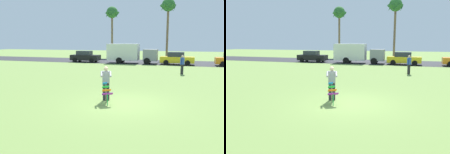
# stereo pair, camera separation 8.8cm
# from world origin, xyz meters

# --- Properties ---
(ground_plane) EXTENTS (120.00, 120.00, 0.00)m
(ground_plane) POSITION_xyz_m (0.00, 0.00, 0.00)
(ground_plane) COLOR olive
(road_strip) EXTENTS (120.00, 8.00, 0.01)m
(road_strip) POSITION_xyz_m (0.00, 22.34, 0.01)
(road_strip) COLOR #2D2D33
(road_strip) RESTS_ON ground
(person_kite_flyer) EXTENTS (0.69, 0.76, 1.73)m
(person_kite_flyer) POSITION_xyz_m (-0.93, 0.32, 0.95)
(person_kite_flyer) COLOR #26262B
(person_kite_flyer) RESTS_ON ground
(kite_held) EXTENTS (0.65, 0.73, 1.03)m
(kite_held) POSITION_xyz_m (-0.65, -0.42, 0.67)
(kite_held) COLOR blue
(kite_held) RESTS_ON ground
(parked_car_black) EXTENTS (4.22, 1.88, 1.60)m
(parked_car_black) POSITION_xyz_m (-10.91, 19.94, 0.77)
(parked_car_black) COLOR black
(parked_car_black) RESTS_ON ground
(parked_truck_grey_van) EXTENTS (6.76, 2.26, 2.62)m
(parked_truck_grey_van) POSITION_xyz_m (-4.39, 19.94, 1.41)
(parked_truck_grey_van) COLOR gray
(parked_truck_grey_van) RESTS_ON ground
(parked_car_yellow) EXTENTS (4.23, 1.89, 1.60)m
(parked_car_yellow) POSITION_xyz_m (1.85, 19.94, 0.77)
(parked_car_yellow) COLOR yellow
(parked_car_yellow) RESTS_ON ground
(palm_tree_left_near) EXTENTS (2.58, 2.71, 9.26)m
(palm_tree_left_near) POSITION_xyz_m (-10.28, 30.82, 7.78)
(palm_tree_left_near) COLOR brown
(palm_tree_left_near) RESTS_ON ground
(palm_tree_right_near) EXTENTS (2.58, 2.71, 9.81)m
(palm_tree_right_near) POSITION_xyz_m (-0.08, 28.68, 8.28)
(palm_tree_right_near) COLOR brown
(palm_tree_right_near) RESTS_ON ground
(person_walker_near) EXTENTS (0.37, 0.50, 1.73)m
(person_walker_near) POSITION_xyz_m (2.61, 11.19, 0.93)
(person_walker_near) COLOR #26262B
(person_walker_near) RESTS_ON ground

